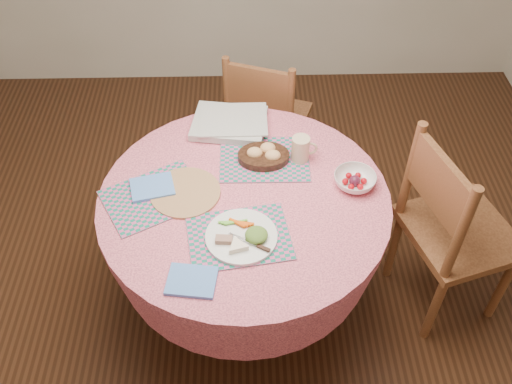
% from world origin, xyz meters
% --- Properties ---
extents(ground, '(4.00, 4.00, 0.00)m').
position_xyz_m(ground, '(0.00, 0.00, 0.00)').
color(ground, '#331C0F').
rests_on(ground, ground).
extents(dining_table, '(1.24, 1.24, 0.75)m').
position_xyz_m(dining_table, '(0.00, 0.00, 0.56)').
color(dining_table, pink).
rests_on(dining_table, ground).
extents(chair_right, '(0.57, 0.59, 1.03)m').
position_xyz_m(chair_right, '(0.93, -0.01, 0.54)').
color(chair_right, brown).
rests_on(chair_right, ground).
extents(chair_back, '(0.54, 0.52, 0.92)m').
position_xyz_m(chair_back, '(0.12, 0.88, 0.48)').
color(chair_back, brown).
rests_on(chair_back, ground).
extents(placemat_front, '(0.44, 0.36, 0.01)m').
position_xyz_m(placemat_front, '(-0.02, -0.22, 0.75)').
color(placemat_front, '#14755D').
rests_on(placemat_front, dining_table).
extents(placemat_left, '(0.50, 0.46, 0.01)m').
position_xyz_m(placemat_left, '(-0.38, 0.01, 0.75)').
color(placemat_left, '#14755D').
rests_on(placemat_left, dining_table).
extents(placemat_back, '(0.40, 0.30, 0.01)m').
position_xyz_m(placemat_back, '(0.09, 0.23, 0.75)').
color(placemat_back, '#14755D').
rests_on(placemat_back, dining_table).
extents(wicker_trivet, '(0.30, 0.30, 0.01)m').
position_xyz_m(wicker_trivet, '(-0.25, 0.03, 0.76)').
color(wicker_trivet, olive).
rests_on(wicker_trivet, dining_table).
extents(napkin_near, '(0.20, 0.16, 0.01)m').
position_xyz_m(napkin_near, '(-0.20, -0.43, 0.76)').
color(napkin_near, '#5689DF').
rests_on(napkin_near, dining_table).
extents(napkin_far, '(0.21, 0.18, 0.01)m').
position_xyz_m(napkin_far, '(-0.39, 0.06, 0.76)').
color(napkin_far, '#5689DF').
rests_on(napkin_far, placemat_left).
extents(dinner_plate, '(0.28, 0.28, 0.05)m').
position_xyz_m(dinner_plate, '(-0.01, -0.23, 0.77)').
color(dinner_plate, white).
rests_on(dinner_plate, placemat_front).
extents(bread_bowl, '(0.23, 0.23, 0.08)m').
position_xyz_m(bread_bowl, '(0.09, 0.23, 0.78)').
color(bread_bowl, black).
rests_on(bread_bowl, placemat_back).
extents(latte_mug, '(0.12, 0.08, 0.12)m').
position_xyz_m(latte_mug, '(0.26, 0.23, 0.82)').
color(latte_mug, beige).
rests_on(latte_mug, placemat_back).
extents(fruit_bowl, '(0.20, 0.20, 0.06)m').
position_xyz_m(fruit_bowl, '(0.47, 0.06, 0.78)').
color(fruit_bowl, white).
rests_on(fruit_bowl, dining_table).
extents(newspaper_stack, '(0.38, 0.32, 0.04)m').
position_xyz_m(newspaper_stack, '(-0.06, 0.47, 0.78)').
color(newspaper_stack, silver).
rests_on(newspaper_stack, dining_table).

